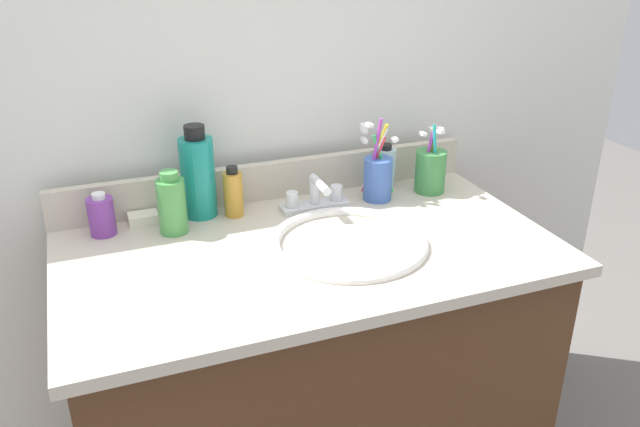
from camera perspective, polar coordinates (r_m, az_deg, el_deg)
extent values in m
cube|color=#4C2D19|center=(1.58, -0.82, -16.11)|extent=(0.97, 0.52, 0.77)
cube|color=beige|center=(1.35, -0.92, -3.32)|extent=(1.01, 0.57, 0.02)
cube|color=beige|center=(1.56, -4.37, 2.91)|extent=(1.01, 0.02, 0.09)
cube|color=silver|center=(1.69, -4.79, -2.19)|extent=(2.11, 0.04, 1.30)
torus|color=white|center=(1.35, 2.51, -2.56)|extent=(0.33, 0.33, 0.02)
ellipsoid|color=white|center=(1.37, 2.47, -4.23)|extent=(0.28, 0.28, 0.11)
cylinder|color=#B2B5BA|center=(1.39, 2.45, -5.50)|extent=(0.04, 0.04, 0.01)
cube|color=silver|center=(1.52, -0.48, 0.70)|extent=(0.16, 0.05, 0.01)
cylinder|color=silver|center=(1.50, -0.49, 1.96)|extent=(0.02, 0.02, 0.06)
cylinder|color=silver|center=(1.46, -0.01, 2.55)|extent=(0.02, 0.09, 0.02)
cylinder|color=silver|center=(1.49, -2.47, 1.24)|extent=(0.03, 0.03, 0.04)
cylinder|color=silver|center=(1.53, 1.45, 1.83)|extent=(0.03, 0.03, 0.04)
cylinder|color=silver|center=(1.64, 5.71, 4.03)|extent=(0.05, 0.05, 0.10)
cylinder|color=black|center=(1.62, 5.79, 5.82)|extent=(0.03, 0.03, 0.01)
cylinder|color=#4C9E4C|center=(1.41, -12.82, 0.61)|extent=(0.06, 0.06, 0.12)
cylinder|color=#4C9E4C|center=(1.39, -13.08, 3.23)|extent=(0.04, 0.04, 0.02)
cylinder|color=#7A3899|center=(1.45, -18.57, -0.26)|extent=(0.05, 0.05, 0.08)
cylinder|color=white|center=(1.43, -18.82, 1.45)|extent=(0.03, 0.03, 0.01)
cylinder|color=gold|center=(1.48, -7.59, 1.67)|extent=(0.04, 0.04, 0.10)
cylinder|color=black|center=(1.45, -7.72, 3.80)|extent=(0.03, 0.03, 0.02)
cylinder|color=teal|center=(1.47, -10.62, 3.10)|extent=(0.08, 0.08, 0.18)
cylinder|color=black|center=(1.44, -10.94, 7.00)|extent=(0.05, 0.05, 0.03)
cylinder|color=#3F8C47|center=(1.62, 9.63, 3.66)|extent=(0.07, 0.07, 0.10)
cylinder|color=#26B2B2|center=(1.59, 10.04, 4.81)|extent=(0.01, 0.03, 0.16)
cube|color=white|center=(1.56, 10.51, 7.05)|extent=(0.01, 0.02, 0.01)
cylinder|color=yellow|center=(1.62, 9.69, 4.95)|extent=(0.02, 0.03, 0.15)
cube|color=white|center=(1.61, 9.83, 7.23)|extent=(0.01, 0.02, 0.01)
cylinder|color=white|center=(1.61, 10.05, 4.96)|extent=(0.03, 0.01, 0.16)
cube|color=white|center=(1.60, 10.45, 7.28)|extent=(0.01, 0.02, 0.01)
cylinder|color=#B23FBF|center=(1.60, 9.32, 4.78)|extent=(0.04, 0.01, 0.15)
cube|color=white|center=(1.57, 8.99, 6.92)|extent=(0.01, 0.02, 0.01)
cylinder|color=#3F66B7|center=(1.55, 5.07, 3.02)|extent=(0.07, 0.07, 0.10)
cylinder|color=#D8333F|center=(1.54, 4.70, 4.28)|extent=(0.04, 0.04, 0.15)
cube|color=white|center=(1.53, 3.89, 6.42)|extent=(0.01, 0.02, 0.02)
cylinder|color=yellow|center=(1.54, 4.77, 4.88)|extent=(0.04, 0.06, 0.18)
cube|color=white|center=(1.53, 3.87, 7.63)|extent=(0.01, 0.02, 0.02)
cylinder|color=white|center=(1.54, 4.75, 4.73)|extent=(0.04, 0.06, 0.17)
cube|color=white|center=(1.53, 3.85, 7.31)|extent=(0.01, 0.02, 0.02)
cylinder|color=green|center=(1.54, 5.54, 4.31)|extent=(0.06, 0.01, 0.15)
cube|color=white|center=(1.53, 6.55, 6.45)|extent=(0.01, 0.02, 0.01)
cylinder|color=#B23FBF|center=(1.53, 4.75, 4.83)|extent=(0.04, 0.01, 0.19)
cube|color=white|center=(1.50, 4.35, 7.74)|extent=(0.01, 0.02, 0.01)
cube|color=white|center=(1.49, -15.20, -0.42)|extent=(0.06, 0.04, 0.02)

